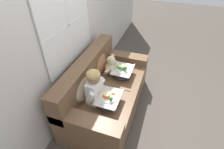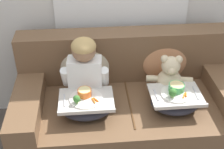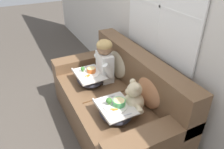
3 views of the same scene
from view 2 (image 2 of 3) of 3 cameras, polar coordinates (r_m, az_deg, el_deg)
name	(u,v)px [view 2 (image 2 of 3)]	position (r m, az deg, el deg)	size (l,w,h in m)	color
ground_plane	(127,142)	(2.86, 2.77, -12.18)	(14.00, 14.00, 0.00)	#4C443D
couch	(127,109)	(2.68, 2.79, -6.26)	(1.80, 0.93, 0.91)	brown
throw_pillow_behind_child	(85,63)	(2.62, -5.01, 2.19)	(0.43, 0.21, 0.45)	#C1B293
throw_pillow_behind_teddy	(165,59)	(2.70, 9.59, 2.84)	(0.41, 0.20, 0.42)	#B2754C
child_figure	(85,66)	(2.41, -5.03, 1.50)	(0.38, 0.19, 0.53)	white
teddy_bear	(170,77)	(2.57, 10.47, -0.54)	(0.38, 0.27, 0.35)	beige
lap_tray_child	(86,105)	(2.37, -4.71, -5.62)	(0.41, 0.31, 0.21)	#2D2D38
lap_tray_teddy	(175,100)	(2.45, 11.47, -4.58)	(0.39, 0.32, 0.21)	#2D2D38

